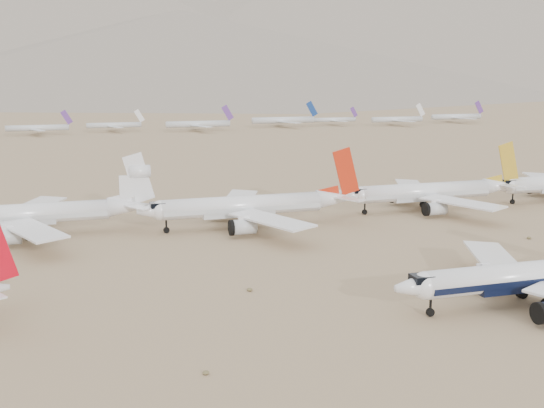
# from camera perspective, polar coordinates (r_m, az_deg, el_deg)

# --- Properties ---
(ground) EXTENTS (7000.00, 7000.00, 0.00)m
(ground) POSITION_cam_1_polar(r_m,az_deg,el_deg) (114.77, 15.07, -7.79)
(ground) COLOR #866A4E
(ground) RESTS_ON ground
(main_airliner) EXTENTS (48.68, 47.55, 17.18)m
(main_airliner) POSITION_cam_1_polar(r_m,az_deg,el_deg) (115.92, 21.47, -5.55)
(main_airliner) COLOR white
(main_airliner) RESTS_ON ground
(row2_gold_tail) EXTENTS (49.63, 48.54, 17.67)m
(row2_gold_tail) POSITION_cam_1_polar(r_m,az_deg,el_deg) (185.55, 13.26, 1.00)
(row2_gold_tail) COLOR white
(row2_gold_tail) RESTS_ON ground
(row2_orange_tail) EXTENTS (51.34, 50.22, 18.31)m
(row2_orange_tail) POSITION_cam_1_polar(r_m,az_deg,el_deg) (160.53, -1.73, -0.16)
(row2_orange_tail) COLOR white
(row2_orange_tail) RESTS_ON ground
(row2_white_trijet) EXTENTS (51.25, 50.09, 18.16)m
(row2_white_trijet) POSITION_cam_1_polar(r_m,az_deg,el_deg) (160.54, -19.29, -0.74)
(row2_white_trijet) COLOR white
(row2_white_trijet) RESTS_ON ground
(distant_storage_row) EXTENTS (518.74, 57.41, 14.69)m
(distant_storage_row) POSITION_cam_1_polar(r_m,az_deg,el_deg) (429.79, -9.95, 6.59)
(distant_storage_row) COLOR silver
(distant_storage_row) RESTS_ON ground
(mountain_range) EXTENTS (7354.00, 3024.00, 470.00)m
(mountain_range) POSITION_cam_1_polar(r_m,az_deg,el_deg) (1750.79, -13.63, 15.76)
(mountain_range) COLOR slate
(mountain_range) RESTS_ON ground
(foothills) EXTENTS (4637.50, 1395.00, 155.00)m
(foothills) POSITION_cam_1_polar(r_m,az_deg,el_deg) (1327.97, 8.98, 12.21)
(foothills) COLOR slate
(foothills) RESTS_ON ground
(desert_scrub) EXTENTS (247.37, 121.67, 0.63)m
(desert_scrub) POSITION_cam_1_polar(r_m,az_deg,el_deg) (88.47, 18.24, -13.55)
(desert_scrub) COLOR brown
(desert_scrub) RESTS_ON ground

